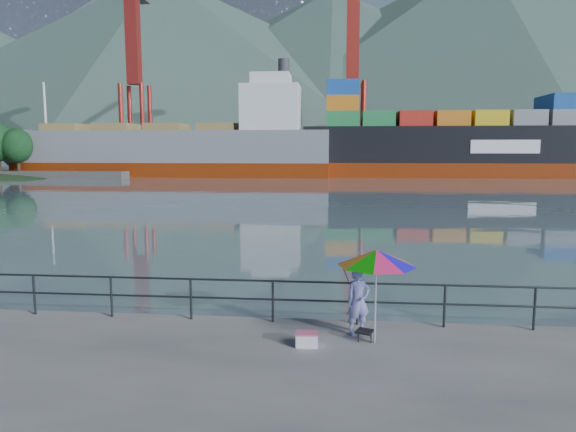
{
  "coord_description": "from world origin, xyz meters",
  "views": [
    {
      "loc": [
        2.48,
        -10.06,
        4.1
      ],
      "look_at": [
        0.95,
        6.0,
        2.0
      ],
      "focal_mm": 32.0,
      "sensor_mm": 36.0,
      "label": 1
    }
  ],
  "objects_px": {
    "cooler_bag": "(307,340)",
    "container_ship": "(506,138)",
    "beach_umbrella": "(376,258)",
    "fisherman": "(358,301)",
    "bulk_carrier": "(184,149)"
  },
  "relations": [
    {
      "from": "cooler_bag",
      "to": "container_ship",
      "type": "relative_size",
      "value": 0.01
    },
    {
      "from": "beach_umbrella",
      "to": "bulk_carrier",
      "type": "relative_size",
      "value": 0.04
    },
    {
      "from": "cooler_bag",
      "to": "container_ship",
      "type": "distance_m",
      "value": 79.43
    },
    {
      "from": "cooler_bag",
      "to": "container_ship",
      "type": "xyz_separation_m",
      "value": [
        27.14,
        74.43,
        5.7
      ]
    },
    {
      "from": "container_ship",
      "to": "fisherman",
      "type": "bearing_deg",
      "value": -109.48
    },
    {
      "from": "beach_umbrella",
      "to": "cooler_bag",
      "type": "relative_size",
      "value": 4.41
    },
    {
      "from": "bulk_carrier",
      "to": "container_ship",
      "type": "distance_m",
      "value": 51.34
    },
    {
      "from": "cooler_bag",
      "to": "beach_umbrella",
      "type": "bearing_deg",
      "value": 9.64
    },
    {
      "from": "fisherman",
      "to": "bulk_carrier",
      "type": "distance_m",
      "value": 74.9
    },
    {
      "from": "fisherman",
      "to": "beach_umbrella",
      "type": "height_order",
      "value": "beach_umbrella"
    },
    {
      "from": "fisherman",
      "to": "beach_umbrella",
      "type": "relative_size",
      "value": 0.75
    },
    {
      "from": "beach_umbrella",
      "to": "container_ship",
      "type": "height_order",
      "value": "container_ship"
    },
    {
      "from": "fisherman",
      "to": "bulk_carrier",
      "type": "height_order",
      "value": "bulk_carrier"
    },
    {
      "from": "bulk_carrier",
      "to": "fisherman",
      "type": "bearing_deg",
      "value": -70.35
    },
    {
      "from": "cooler_bag",
      "to": "container_ship",
      "type": "bearing_deg",
      "value": 67.2
    }
  ]
}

